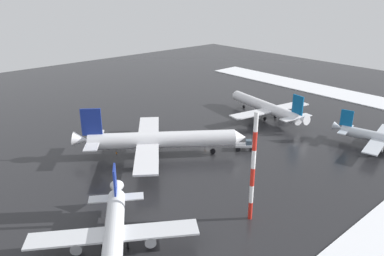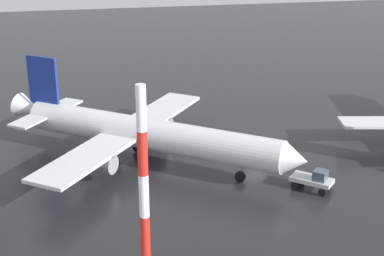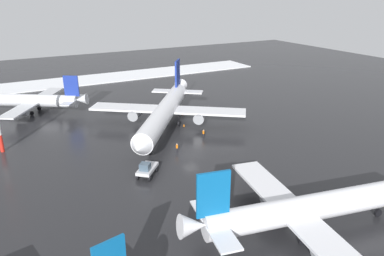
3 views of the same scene
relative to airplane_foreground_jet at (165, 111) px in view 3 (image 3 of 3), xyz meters
name	(u,v)px [view 3 (image 3 of 3)]	position (x,y,z in m)	size (l,w,h in m)	color
ground_plane	(191,155)	(14.00, -1.51, -3.93)	(240.00, 240.00, 0.00)	#232326
snow_bank_left	(93,79)	(-53.00, -1.51, -3.79)	(14.00, 116.00, 0.27)	white
airplane_foreground_jet	(165,111)	(0.00, 0.00, 0.00)	(34.08, 29.81, 11.89)	white
airplane_parked_starboard	(309,208)	(40.23, 0.34, -0.68)	(27.58, 32.99, 9.84)	white
airplane_far_rear	(26,100)	(-25.86, -23.97, -0.93)	(23.18, 27.00, 9.08)	silver
pushback_tug	(147,169)	(17.75, -11.27, -2.65)	(4.89, 4.71, 2.50)	silver
ground_crew_near_tug	(177,147)	(11.85, -3.13, -2.96)	(0.36, 0.36, 1.71)	black
ground_crew_mid_apron	(203,133)	(7.99, 4.56, -2.96)	(0.36, 0.36, 1.71)	black
traffic_cone_near_nose	(184,125)	(0.30, 4.22, -3.65)	(0.36, 0.36, 0.55)	orange
traffic_cone_mid_line	(182,114)	(-6.88, 7.51, -3.65)	(0.36, 0.36, 0.55)	orange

